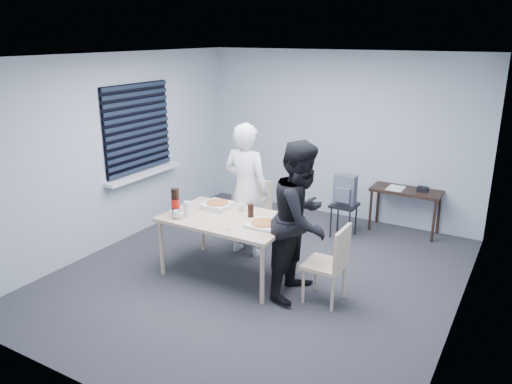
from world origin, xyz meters
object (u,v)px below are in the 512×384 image
Objects in this scene: person_white at (246,190)px; chair_far at (255,207)px; side_table at (406,195)px; dining_table at (229,222)px; chair_right at (332,260)px; mug_a at (178,214)px; soda_bottle at (175,202)px; stool at (344,211)px; mug_b at (242,208)px; person_black at (301,220)px; backpack at (345,190)px.

chair_far is at bearing -76.64° from person_white.
dining_table is at bearing -121.45° from side_table.
chair_right reaches higher than mug_a.
side_table is at bearing 51.74° from soda_bottle.
chair_right is 1.79× the size of stool.
side_table is (1.73, 1.42, 0.07)m from chair_far.
side_table is 3.42m from mug_a.
person_white is 0.43m from mug_b.
person_black is (-0.39, 0.03, 0.37)m from chair_right.
chair_far is 0.50× the size of person_white.
mug_b is (0.16, -0.38, -0.10)m from person_white.
chair_right is at bearing -93.70° from side_table.
backpack is (-0.72, -0.62, 0.12)m from side_table.
chair_right is at bearing -94.61° from person_black.
person_white reaches higher than chair_far.
mug_a is 0.19m from soda_bottle.
soda_bottle is (-1.39, -2.05, 0.19)m from backpack.
dining_table is at bearing 91.26° from person_black.
soda_bottle is at bearing -128.26° from side_table.
backpack reaches higher than mug_a.
chair_right is 2.46m from side_table.
dining_table is 2.02m from stool.
stool is 1.16× the size of backpack.
stool is 4.04× the size of mug_a.
mug_b is 0.81m from soda_bottle.
person_black reaches higher than mug_a.
mug_a is at bearing -170.16° from chair_right.
mug_a is (-2.00, -2.78, 0.21)m from side_table.
side_table is at bearing 58.55° from dining_table.
soda_bottle reaches higher than chair_far.
chair_right is 2.08× the size of backpack.
stool is (-0.56, 1.85, -0.13)m from chair_right.
person_black is at bearing 9.03° from soda_bottle.
stool is (-0.16, 1.82, -0.50)m from person_black.
side_table is at bearing -132.24° from person_white.
stool is 1.79m from mug_b.
chair_far is 1.31m from backpack.
chair_right is 0.90× the size of side_table.
chair_right is 0.54m from person_black.
chair_right is 7.24× the size of mug_a.
mug_b is at bearing -128.96° from backpack.
backpack is (0.92, 1.18, -0.18)m from person_white.
chair_right is (1.57, -1.04, 0.00)m from chair_far.
chair_right is 1.37m from mug_b.
stool is at bearing 5.10° from person_black.
backpack is at bearing 5.14° from person_black.
side_table is 0.96m from backpack.
chair_far is (-0.23, 1.03, -0.17)m from dining_table.
side_table is 0.96m from stool.
chair_far is at bearing 49.51° from person_black.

